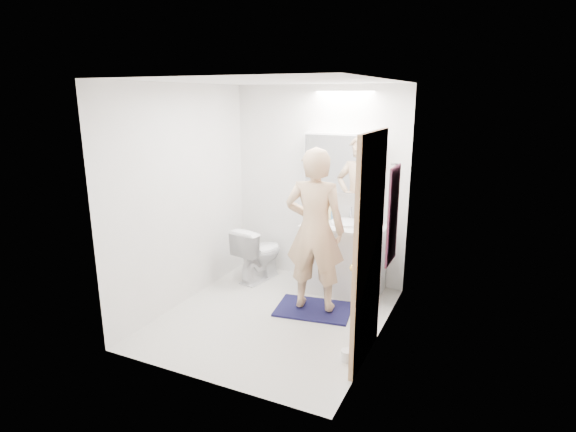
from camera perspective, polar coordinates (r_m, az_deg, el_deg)
The scene contains 23 objects.
floor at distance 4.98m, azimuth -1.78°, elevation -12.38°, with size 2.50×2.50×0.00m, color silver.
ceiling at distance 4.44m, azimuth -2.04°, elevation 16.41°, with size 2.50×2.50×0.00m, color white.
wall_back at distance 5.68m, azimuth 3.82°, elevation 3.85°, with size 2.50×2.50×0.00m, color white.
wall_front at distance 3.53m, azimuth -11.11°, elevation -3.16°, with size 2.50×2.50×0.00m, color white.
wall_left at distance 5.14m, azimuth -12.91°, elevation 2.35°, with size 2.50×2.50×0.00m, color white.
wall_right at distance 4.19m, azimuth 11.63°, elevation -0.35°, with size 2.50×2.50×0.00m, color white.
vanity_cabinet at distance 5.49m, azimuth 6.93°, elevation -5.39°, with size 0.90×0.55×0.78m, color silver.
countertop at distance 5.36m, azimuth 7.07°, elevation -1.28°, with size 0.95×0.58×0.04m, color silver.
sink_basin at distance 5.38m, azimuth 7.18°, elevation -0.84°, with size 0.36×0.36×0.03m, color white.
faucet at distance 5.54m, azimuth 7.81°, elevation 0.29°, with size 0.02×0.02×0.16m, color #BBBABF.
medicine_cabinet at distance 5.46m, azimuth 6.54°, elevation 6.54°, with size 0.88×0.14×0.70m, color white.
mirror_panel at distance 5.39m, azimuth 6.28°, elevation 6.44°, with size 0.84×0.01×0.66m, color silver.
toilet at distance 5.81m, azimuth -3.65°, elevation -4.61°, with size 0.39×0.68×0.70m, color white.
bath_rug at distance 5.12m, azimuth 3.21°, elevation -11.48°, with size 0.80×0.55×0.02m, color #16123A.
person at distance 4.79m, azimuth 3.36°, elevation -1.76°, with size 0.63×0.41×1.73m, color tan.
door at distance 3.93m, azimuth 9.98°, elevation -4.34°, with size 0.04×0.80×2.00m, color tan.
door_knob at distance 3.68m, azimuth 8.10°, elevation -6.40°, with size 0.06×0.06×0.06m, color gold.
towel at distance 4.74m, azimuth 12.89°, elevation 0.08°, with size 0.02×0.42×1.00m, color #14233E.
towel_hook at distance 4.64m, azimuth 13.10°, elevation 6.32°, with size 0.02×0.02×0.07m, color silver.
soap_bottle_a at distance 5.55m, azimuth 5.11°, elevation 0.63°, with size 0.08×0.08×0.20m, color beige.
soap_bottle_b at distance 5.57m, azimuth 5.45°, elevation 0.42°, with size 0.07×0.07×0.16m, color #5998BF.
toothbrush_cup at distance 5.42m, azimuth 10.28°, elevation -0.47°, with size 0.11×0.11×0.10m, color #3943AD.
toilet_paper_roll at distance 4.26m, azimuth 7.33°, elevation -16.79°, with size 0.11×0.11×0.10m, color white.
Camera 1 is at (2.01, -3.95, 2.27)m, focal length 28.64 mm.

